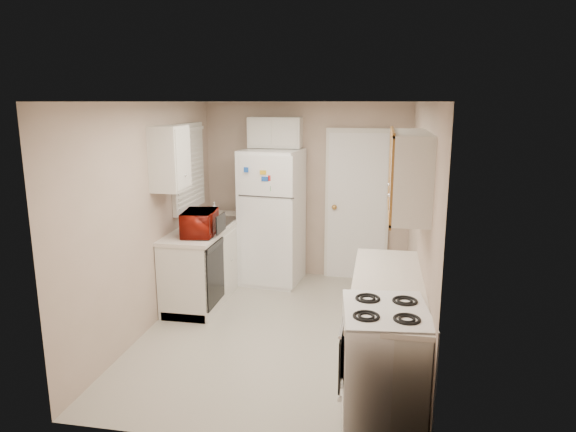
# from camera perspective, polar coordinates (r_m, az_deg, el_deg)

# --- Properties ---
(floor) EXTENTS (3.80, 3.80, 0.00)m
(floor) POSITION_cam_1_polar(r_m,az_deg,el_deg) (5.64, -0.94, -12.59)
(floor) COLOR beige
(floor) RESTS_ON ground
(ceiling) EXTENTS (3.80, 3.80, 0.00)m
(ceiling) POSITION_cam_1_polar(r_m,az_deg,el_deg) (5.11, -1.03, 12.59)
(ceiling) COLOR white
(ceiling) RESTS_ON floor
(wall_left) EXTENTS (3.80, 3.80, 0.00)m
(wall_left) POSITION_cam_1_polar(r_m,az_deg,el_deg) (5.68, -14.97, -0.04)
(wall_left) COLOR #BCA492
(wall_left) RESTS_ON floor
(wall_right) EXTENTS (3.80, 3.80, 0.00)m
(wall_right) POSITION_cam_1_polar(r_m,az_deg,el_deg) (5.16, 14.45, -1.26)
(wall_right) COLOR #BCA492
(wall_right) RESTS_ON floor
(wall_back) EXTENTS (2.80, 2.80, 0.00)m
(wall_back) POSITION_cam_1_polar(r_m,az_deg,el_deg) (7.08, 2.04, 2.82)
(wall_back) COLOR #BCA492
(wall_back) RESTS_ON floor
(wall_front) EXTENTS (2.80, 2.80, 0.00)m
(wall_front) POSITION_cam_1_polar(r_m,az_deg,el_deg) (3.48, -7.19, -7.69)
(wall_front) COLOR #BCA492
(wall_front) RESTS_ON floor
(left_counter) EXTENTS (0.60, 1.80, 0.90)m
(left_counter) POSITION_cam_1_polar(r_m,az_deg,el_deg) (6.57, -8.88, -4.84)
(left_counter) COLOR silver
(left_counter) RESTS_ON floor
(dishwasher) EXTENTS (0.03, 0.58, 0.72)m
(dishwasher) POSITION_cam_1_polar(r_m,az_deg,el_deg) (5.92, -8.13, -6.35)
(dishwasher) COLOR black
(dishwasher) RESTS_ON floor
(sink) EXTENTS (0.54, 0.74, 0.16)m
(sink) POSITION_cam_1_polar(r_m,az_deg,el_deg) (6.59, -8.58, -1.06)
(sink) COLOR gray
(sink) RESTS_ON left_counter
(microwave) EXTENTS (0.54, 0.35, 0.34)m
(microwave) POSITION_cam_1_polar(r_m,az_deg,el_deg) (5.95, -9.78, -0.71)
(microwave) COLOR maroon
(microwave) RESTS_ON left_counter
(soap_bottle) EXTENTS (0.10, 0.10, 0.21)m
(soap_bottle) POSITION_cam_1_polar(r_m,az_deg,el_deg) (6.87, -8.17, 0.70)
(soap_bottle) COLOR silver
(soap_bottle) RESTS_ON left_counter
(window_blinds) EXTENTS (0.10, 0.98, 1.08)m
(window_blinds) POSITION_cam_1_polar(r_m,az_deg,el_deg) (6.55, -10.95, 5.35)
(window_blinds) COLOR silver
(window_blinds) RESTS_ON wall_left
(upper_cabinet_left) EXTENTS (0.30, 0.45, 0.70)m
(upper_cabinet_left) POSITION_cam_1_polar(r_m,az_deg,el_deg) (5.72, -13.00, 6.25)
(upper_cabinet_left) COLOR silver
(upper_cabinet_left) RESTS_ON wall_left
(refrigerator) EXTENTS (0.82, 0.80, 1.79)m
(refrigerator) POSITION_cam_1_polar(r_m,az_deg,el_deg) (6.85, -1.76, -0.09)
(refrigerator) COLOR white
(refrigerator) RESTS_ON floor
(cabinet_over_fridge) EXTENTS (0.70, 0.30, 0.40)m
(cabinet_over_fridge) POSITION_cam_1_polar(r_m,az_deg,el_deg) (6.91, -1.42, 9.27)
(cabinet_over_fridge) COLOR silver
(cabinet_over_fridge) RESTS_ON wall_back
(interior_door) EXTENTS (0.86, 0.06, 2.08)m
(interior_door) POSITION_cam_1_polar(r_m,az_deg,el_deg) (7.01, 7.65, 1.12)
(interior_door) COLOR white
(interior_door) RESTS_ON floor
(right_counter) EXTENTS (0.60, 2.00, 0.90)m
(right_counter) POSITION_cam_1_polar(r_m,az_deg,el_deg) (4.64, 10.81, -12.52)
(right_counter) COLOR silver
(right_counter) RESTS_ON floor
(stove) EXTENTS (0.69, 0.82, 0.92)m
(stove) POSITION_cam_1_polar(r_m,az_deg,el_deg) (4.08, 10.60, -16.00)
(stove) COLOR white
(stove) RESTS_ON floor
(upper_cabinet_right) EXTENTS (0.30, 1.20, 0.70)m
(upper_cabinet_right) POSITION_cam_1_polar(r_m,az_deg,el_deg) (4.55, 13.38, 4.68)
(upper_cabinet_right) COLOR silver
(upper_cabinet_right) RESTS_ON wall_right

